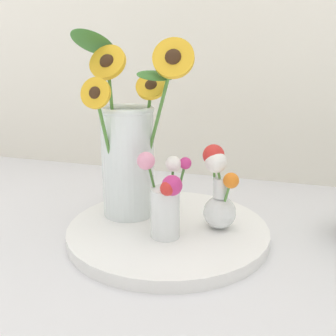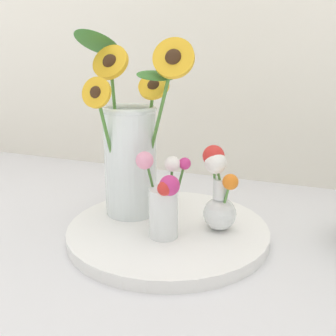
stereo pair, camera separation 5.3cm
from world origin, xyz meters
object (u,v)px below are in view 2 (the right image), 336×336
at_px(vase_small_center, 164,200).
at_px(vase_bulb_right, 219,194).
at_px(serving_tray, 168,231).
at_px(mason_jar_sunflowers, 130,149).

bearing_deg(vase_small_center, vase_bulb_right, 36.60).
bearing_deg(vase_bulb_right, vase_small_center, -143.40).
height_order(serving_tray, mason_jar_sunflowers, mason_jar_sunflowers).
distance_m(serving_tray, vase_bulb_right, 0.14).
bearing_deg(mason_jar_sunflowers, serving_tray, -19.75).
xyz_separation_m(vase_small_center, vase_bulb_right, (0.09, 0.07, 0.00)).
distance_m(mason_jar_sunflowers, vase_bulb_right, 0.22).
bearing_deg(mason_jar_sunflowers, vase_small_center, -37.00).
relative_size(serving_tray, vase_bulb_right, 2.38).
relative_size(vase_small_center, vase_bulb_right, 0.96).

